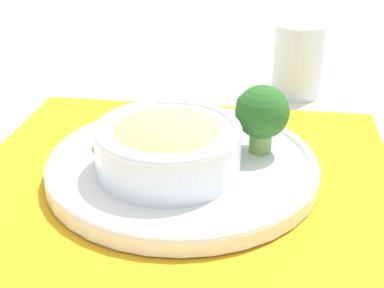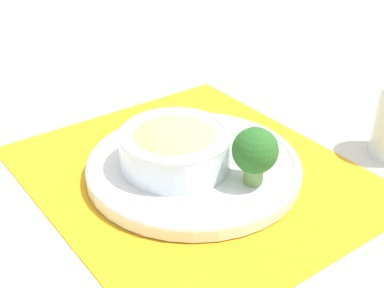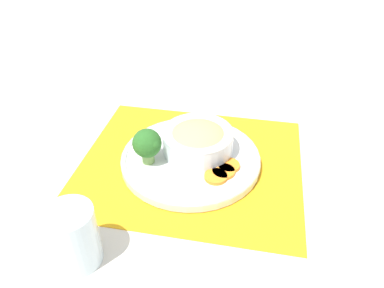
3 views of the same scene
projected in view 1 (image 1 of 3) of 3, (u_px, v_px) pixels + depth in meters
name	position (u px, v px, depth m)	size (l,w,h in m)	color
ground_plane	(183.00, 176.00, 0.59)	(4.00, 4.00, 0.00)	beige
placemat	(183.00, 174.00, 0.59)	(0.49, 0.43, 0.00)	orange
plate	(182.00, 164.00, 0.58)	(0.30, 0.30, 0.02)	white
bowl	(168.00, 144.00, 0.55)	(0.15, 0.15, 0.06)	silver
broccoli_floret	(262.00, 113.00, 0.58)	(0.06, 0.06, 0.08)	#759E51
carrot_slice_near	(139.00, 131.00, 0.64)	(0.05, 0.05, 0.01)	orange
carrot_slice_middle	(125.00, 137.00, 0.63)	(0.05, 0.05, 0.01)	orange
carrot_slice_far	(113.00, 144.00, 0.61)	(0.05, 0.05, 0.01)	orange
water_glass	(298.00, 63.00, 0.79)	(0.08, 0.08, 0.11)	silver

